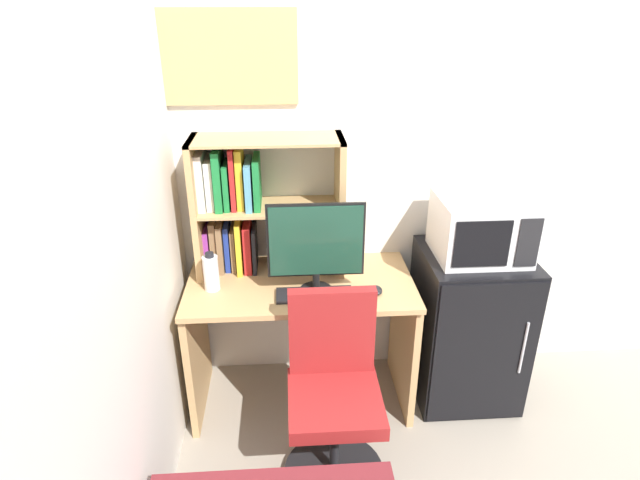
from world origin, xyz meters
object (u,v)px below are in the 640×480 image
(hutch_bookshelf, at_px, (246,203))
(microwave, at_px, (481,228))
(keyboard, at_px, (315,295))
(monitor, at_px, (316,244))
(mini_fridge, at_px, (467,325))
(desk_chair, at_px, (334,402))
(water_bottle, at_px, (211,273))
(wall_corkboard, at_px, (226,58))
(computer_mouse, at_px, (377,290))

(hutch_bookshelf, relative_size, microwave, 1.68)
(keyboard, xyz_separation_m, microwave, (0.87, 0.17, 0.26))
(monitor, distance_m, microwave, 0.86)
(mini_fridge, xyz_separation_m, desk_chair, (-0.80, -0.52, -0.03))
(water_bottle, distance_m, mini_fridge, 1.44)
(water_bottle, bearing_deg, mini_fridge, 2.58)
(monitor, height_order, microwave, monitor)
(water_bottle, height_order, wall_corkboard, wall_corkboard)
(computer_mouse, height_order, wall_corkboard, wall_corkboard)
(monitor, xyz_separation_m, keyboard, (-0.01, -0.05, -0.25))
(monitor, bearing_deg, microwave, 8.25)
(monitor, relative_size, wall_corkboard, 0.69)
(computer_mouse, bearing_deg, monitor, 173.38)
(microwave, relative_size, desk_chair, 0.49)
(keyboard, distance_m, desk_chair, 0.51)
(mini_fridge, bearing_deg, computer_mouse, -164.32)
(monitor, relative_size, microwave, 1.04)
(computer_mouse, xyz_separation_m, microwave, (0.56, 0.16, 0.25))
(keyboard, xyz_separation_m, wall_corkboard, (-0.39, 0.45, 1.07))
(water_bottle, distance_m, desk_chair, 0.86)
(keyboard, bearing_deg, mini_fridge, 11.06)
(microwave, xyz_separation_m, desk_chair, (-0.80, -0.53, -0.63))
(keyboard, bearing_deg, monitor, 77.82)
(microwave, bearing_deg, keyboard, -168.75)
(computer_mouse, bearing_deg, microwave, 15.97)
(mini_fridge, bearing_deg, keyboard, -168.94)
(monitor, bearing_deg, computer_mouse, -6.62)
(microwave, bearing_deg, mini_fridge, -90.11)
(hutch_bookshelf, relative_size, mini_fridge, 0.87)
(mini_fridge, xyz_separation_m, wall_corkboard, (-1.26, 0.28, 1.40))
(hutch_bookshelf, bearing_deg, keyboard, -44.69)
(microwave, relative_size, wall_corkboard, 0.66)
(monitor, height_order, desk_chair, monitor)
(hutch_bookshelf, height_order, water_bottle, hutch_bookshelf)
(computer_mouse, distance_m, mini_fridge, 0.67)
(hutch_bookshelf, xyz_separation_m, wall_corkboard, (-0.06, 0.12, 0.70))
(mini_fridge, distance_m, wall_corkboard, 1.91)
(monitor, relative_size, computer_mouse, 5.65)
(computer_mouse, height_order, water_bottle, water_bottle)
(computer_mouse, bearing_deg, water_bottle, 173.48)
(mini_fridge, bearing_deg, desk_chair, -146.83)
(computer_mouse, relative_size, water_bottle, 0.41)
(hutch_bookshelf, distance_m, monitor, 0.46)
(computer_mouse, bearing_deg, keyboard, -177.54)
(keyboard, distance_m, wall_corkboard, 1.22)
(keyboard, xyz_separation_m, mini_fridge, (0.87, 0.17, -0.34))
(monitor, height_order, keyboard, monitor)
(computer_mouse, bearing_deg, mini_fridge, 15.68)
(microwave, bearing_deg, monitor, -171.75)
(computer_mouse, distance_m, desk_chair, 0.58)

